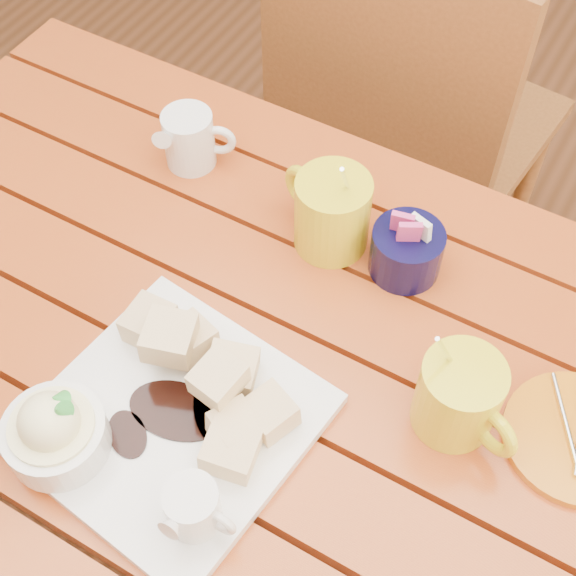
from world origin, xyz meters
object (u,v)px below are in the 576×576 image
Objects in this scene: table at (232,385)px; chair_far at (403,125)px; dessert_plate at (148,419)px; coffee_mug_right at (460,397)px; coffee_mug_left at (331,211)px.

chair_far is at bearing 94.48° from table.
coffee_mug_right reaches higher than dessert_plate.
coffee_mug_left reaches higher than dessert_plate.
dessert_plate is (-0.01, -0.14, 0.14)m from table.
table is 0.69m from chair_far.
coffee_mug_right is at bearing 32.58° from dessert_plate.
table is 0.32m from coffee_mug_right.
coffee_mug_right is at bearing 122.87° from chair_far.
chair_far is (-0.05, 0.68, -0.11)m from table.
coffee_mug_right is (0.28, 0.04, 0.16)m from table.
coffee_mug_left is 0.30m from coffee_mug_right.
coffee_mug_left is at bearing 83.39° from dessert_plate.
chair_far reaches higher than table.
table is 0.20m from dessert_plate.
coffee_mug_left is (0.04, 0.35, 0.02)m from dessert_plate.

